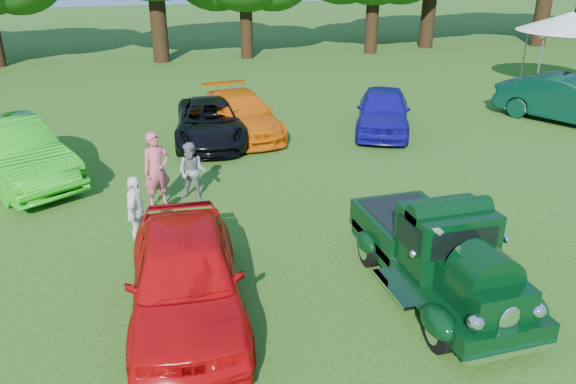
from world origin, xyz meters
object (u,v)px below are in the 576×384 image
object	(u,v)px
spectator_grey	(192,172)
spectator_pink	(157,170)
back_car_black	(211,121)
back_car_blue	(383,111)
back_car_green	(569,100)
red_convertible	(185,275)
back_car_orange	(241,114)
back_car_lime	(12,153)
spectator_white	(136,211)
hero_pickup	(437,255)
canopy_tent	(571,22)

from	to	relation	value
spectator_grey	spectator_pink	bearing A→B (deg)	-139.75
back_car_black	spectator_grey	world-z (taller)	spectator_grey
back_car_blue	back_car_green	xyz separation A→B (m)	(6.92, -0.82, 0.08)
red_convertible	spectator_pink	world-z (taller)	spectator_pink
spectator_pink	back_car_green	bearing A→B (deg)	-8.32
red_convertible	back_car_black	size ratio (longest dim) A/B	0.98
back_car_green	spectator_grey	xyz separation A→B (m)	(-13.95, -3.14, -0.08)
red_convertible	back_car_black	bearing A→B (deg)	82.95
spectator_pink	back_car_orange	bearing A→B (deg)	37.93
back_car_lime	spectator_white	distance (m)	5.44
back_car_black	spectator_grey	size ratio (longest dim) A/B	3.20
back_car_green	spectator_grey	distance (m)	14.30
back_car_black	hero_pickup	bearing A→B (deg)	-67.64
back_car_lime	back_car_green	size ratio (longest dim) A/B	1.03
hero_pickup	spectator_white	distance (m)	6.16
canopy_tent	back_car_black	bearing A→B (deg)	-168.89
back_car_black	back_car_green	distance (m)	12.86
canopy_tent	back_car_blue	bearing A→B (deg)	-160.07
back_car_blue	back_car_green	distance (m)	6.97
back_car_blue	spectator_pink	distance (m)	8.91
canopy_tent	red_convertible	bearing A→B (deg)	-145.26
back_car_black	spectator_white	xyz separation A→B (m)	(-2.60, -6.61, 0.11)
canopy_tent	back_car_green	bearing A→B (deg)	-127.83
back_car_blue	spectator_grey	bearing A→B (deg)	-124.98
red_convertible	spectator_grey	size ratio (longest dim) A/B	3.12
back_car_orange	canopy_tent	bearing A→B (deg)	5.38
back_car_black	spectator_pink	xyz separation A→B (m)	(-2.03, -4.74, 0.28)
back_car_black	back_car_orange	xyz separation A→B (m)	(1.13, 0.49, 0.03)
back_car_orange	back_car_lime	bearing A→B (deg)	-163.82
back_car_black	back_car_orange	distance (m)	1.23
back_car_green	back_car_orange	bearing A→B (deg)	143.13
back_car_black	spectator_grey	bearing A→B (deg)	-96.52
back_car_lime	spectator_pink	bearing A→B (deg)	-65.38
back_car_green	spectator_grey	size ratio (longest dim) A/B	3.34
hero_pickup	spectator_pink	size ratio (longest dim) A/B	2.38
back_car_black	back_car_lime	bearing A→B (deg)	-151.69
back_car_blue	canopy_tent	bearing A→B (deg)	45.56
red_convertible	canopy_tent	size ratio (longest dim) A/B	0.79
back_car_orange	spectator_pink	xyz separation A→B (m)	(-3.16, -5.23, 0.26)
canopy_tent	spectator_pink	bearing A→B (deg)	-156.63
back_car_lime	back_car_blue	xyz separation A→B (m)	(11.50, 1.50, -0.10)
back_car_blue	spectator_white	distance (m)	10.37
back_car_orange	back_car_black	bearing A→B (deg)	-161.10
back_car_lime	back_car_orange	world-z (taller)	back_car_lime
hero_pickup	spectator_pink	world-z (taller)	spectator_pink
back_car_black	back_car_green	bearing A→B (deg)	1.59
hero_pickup	back_car_orange	size ratio (longest dim) A/B	0.95
back_car_lime	red_convertible	bearing A→B (deg)	-92.21
red_convertible	canopy_tent	world-z (taller)	canopy_tent
hero_pickup	back_car_orange	distance (m)	10.56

